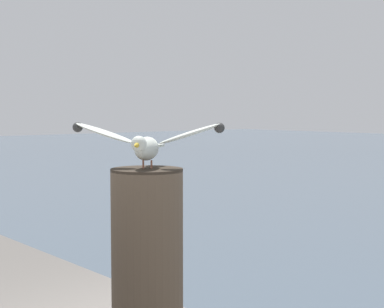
# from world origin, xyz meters

# --- Properties ---
(mooring_post) EXTENTS (0.31, 0.31, 0.83)m
(mooring_post) POSITION_xyz_m (-0.39, -0.56, 2.09)
(mooring_post) COLOR #382D23
(mooring_post) RESTS_ON harbor_quay
(seagull) EXTENTS (0.56, 0.50, 0.20)m
(seagull) POSITION_xyz_m (-0.39, -0.56, 2.62)
(seagull) COLOR tan
(seagull) RESTS_ON mooring_post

